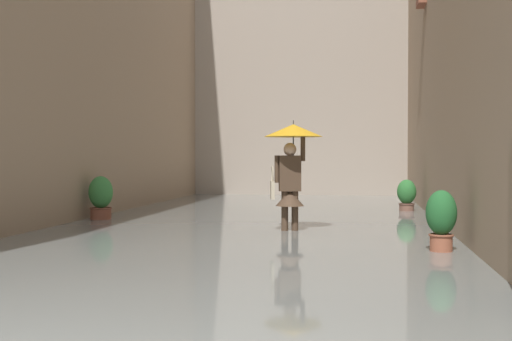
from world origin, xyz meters
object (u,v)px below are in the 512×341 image
at_px(potted_plant_near_left, 407,196).
at_px(potted_plant_far_left, 441,221).
at_px(potted_plant_near_right, 101,200).
at_px(person_wading, 292,155).

bearing_deg(potted_plant_near_left, potted_plant_far_left, 90.10).
xyz_separation_m(potted_plant_near_left, potted_plant_near_right, (6.45, 3.15, 0.06)).
height_order(potted_plant_near_left, potted_plant_far_left, potted_plant_far_left).
relative_size(potted_plant_near_left, potted_plant_far_left, 0.91).
height_order(person_wading, potted_plant_near_right, person_wading).
bearing_deg(person_wading, potted_plant_far_left, 136.39).
height_order(person_wading, potted_plant_far_left, person_wading).
height_order(potted_plant_near_left, potted_plant_near_right, potted_plant_near_right).
xyz_separation_m(person_wading, potted_plant_far_left, (-2.31, 2.20, -0.92)).
bearing_deg(potted_plant_near_right, potted_plant_near_left, -153.95).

